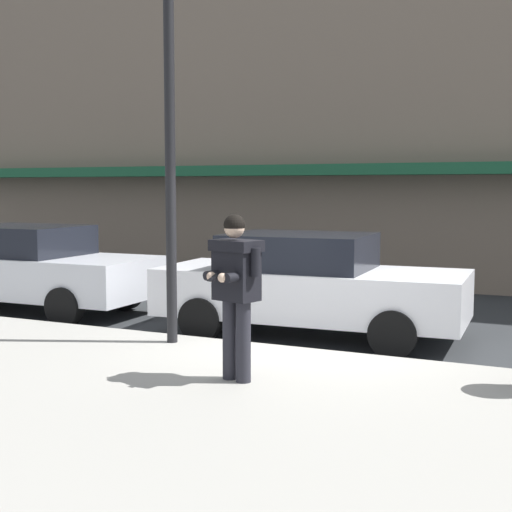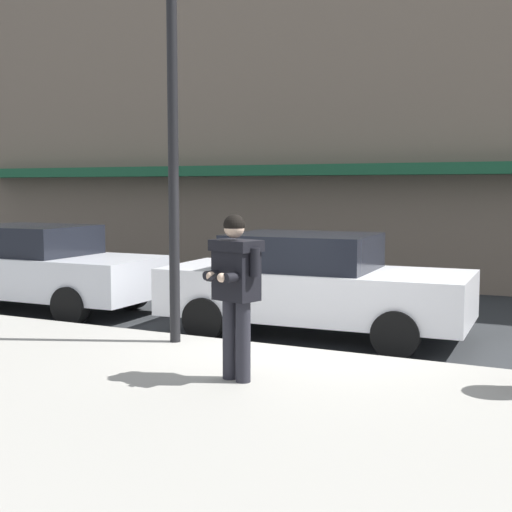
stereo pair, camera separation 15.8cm
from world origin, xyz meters
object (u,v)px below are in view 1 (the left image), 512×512
man_texting_on_phone (236,279)px  street_lamp_post (170,117)px  parked_sedan_mid (308,284)px  parked_sedan_near (30,268)px

man_texting_on_phone → street_lamp_post: size_ratio=0.37×
parked_sedan_mid → street_lamp_post: size_ratio=0.94×
parked_sedan_near → street_lamp_post: size_ratio=0.93×
parked_sedan_mid → man_texting_on_phone: 3.11m
parked_sedan_near → man_texting_on_phone: 6.36m
parked_sedan_near → parked_sedan_mid: size_ratio=0.99×
parked_sedan_mid → man_texting_on_phone: man_texting_on_phone is taller
parked_sedan_near → man_texting_on_phone: (5.60, -2.98, 0.46)m
parked_sedan_near → street_lamp_post: street_lamp_post is taller
man_texting_on_phone → parked_sedan_near: bearing=152.0°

